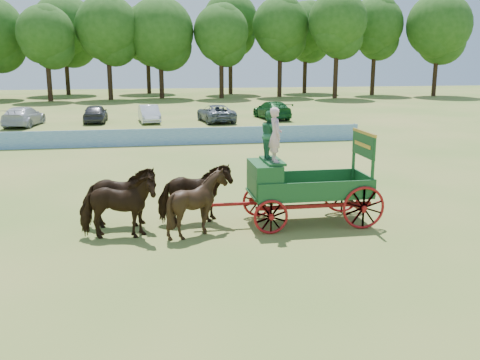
# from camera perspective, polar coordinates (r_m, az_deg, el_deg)

# --- Properties ---
(ground) EXTENTS (160.00, 160.00, 0.00)m
(ground) POSITION_cam_1_polar(r_m,az_deg,el_deg) (16.09, -3.58, -6.44)
(ground) COLOR olive
(ground) RESTS_ON ground
(horse_lead_left) EXTENTS (2.41, 1.22, 1.98)m
(horse_lead_left) POSITION_cam_1_polar(r_m,az_deg,el_deg) (16.34, -12.92, -2.81)
(horse_lead_left) COLOR black
(horse_lead_left) RESTS_ON ground
(horse_lead_right) EXTENTS (2.35, 1.08, 1.98)m
(horse_lead_right) POSITION_cam_1_polar(r_m,az_deg,el_deg) (17.40, -12.75, -1.83)
(horse_lead_right) COLOR black
(horse_lead_right) RESTS_ON ground
(horse_wheel_left) EXTENTS (2.06, 1.90, 1.98)m
(horse_wheel_left) POSITION_cam_1_polar(r_m,az_deg,el_deg) (16.37, -4.51, -2.47)
(horse_wheel_left) COLOR black
(horse_wheel_left) RESTS_ON ground
(horse_wheel_right) EXTENTS (2.47, 1.38, 1.98)m
(horse_wheel_right) POSITION_cam_1_polar(r_m,az_deg,el_deg) (17.43, -4.85, -1.52)
(horse_wheel_right) COLOR black
(horse_wheel_right) RESTS_ON ground
(farm_dray) EXTENTS (5.99, 2.00, 3.84)m
(farm_dray) POSITION_cam_1_polar(r_m,az_deg,el_deg) (17.27, 5.07, 0.62)
(farm_dray) COLOR #A51018
(farm_dray) RESTS_ON ground
(sponsor_banner) EXTENTS (26.00, 0.08, 1.05)m
(sponsor_banner) POSITION_cam_1_polar(r_m,az_deg,el_deg) (33.44, -8.78, 4.55)
(sponsor_banner) COLOR #1E63A3
(sponsor_banner) RESTS_ON ground
(parked_cars) EXTENTS (37.80, 7.94, 1.63)m
(parked_cars) POSITION_cam_1_polar(r_m,az_deg,el_deg) (45.70, -18.11, 6.60)
(parked_cars) COLOR silver
(parked_cars) RESTS_ON ground
(treeline) EXTENTS (90.82, 22.02, 14.46)m
(treeline) POSITION_cam_1_polar(r_m,az_deg,el_deg) (74.86, -13.95, 15.47)
(treeline) COLOR #382314
(treeline) RESTS_ON ground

